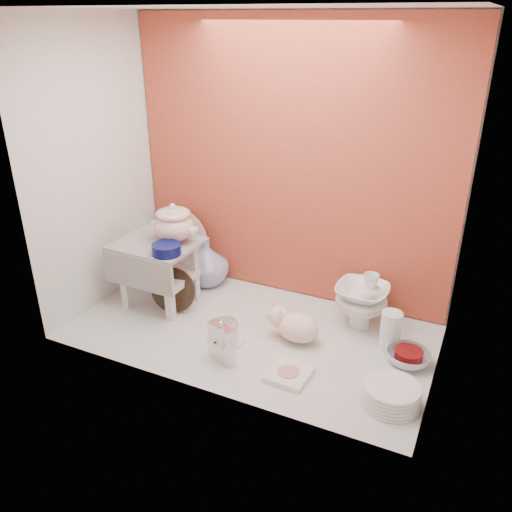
% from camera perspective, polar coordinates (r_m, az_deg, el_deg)
% --- Properties ---
extents(ground, '(1.80, 1.80, 0.00)m').
position_cam_1_polar(ground, '(2.69, -0.57, -8.23)').
color(ground, silver).
rests_on(ground, ground).
extents(niche_shell, '(1.86, 1.03, 1.53)m').
position_cam_1_polar(niche_shell, '(2.47, 1.20, 12.30)').
color(niche_shell, '#C63831').
rests_on(niche_shell, ground).
extents(step_stool, '(0.44, 0.37, 0.37)m').
position_cam_1_polar(step_stool, '(2.90, -10.52, -1.87)').
color(step_stool, silver).
rests_on(step_stool, ground).
extents(soup_tureen, '(0.31, 0.31, 0.22)m').
position_cam_1_polar(soup_tureen, '(2.77, -9.02, 3.63)').
color(soup_tureen, white).
rests_on(soup_tureen, step_stool).
extents(cobalt_bowl, '(0.17, 0.17, 0.05)m').
position_cam_1_polar(cobalt_bowl, '(2.66, -9.78, 0.74)').
color(cobalt_bowl, '#090C45').
rests_on(cobalt_bowl, step_stool).
extents(floral_platter, '(0.43, 0.15, 0.42)m').
position_cam_1_polar(floral_platter, '(3.18, -8.58, 1.29)').
color(floral_platter, white).
rests_on(floral_platter, ground).
extents(blue_white_vase, '(0.31, 0.31, 0.27)m').
position_cam_1_polar(blue_white_vase, '(3.09, -5.44, -0.73)').
color(blue_white_vase, white).
rests_on(blue_white_vase, ground).
extents(lacquer_tray, '(0.26, 0.12, 0.25)m').
position_cam_1_polar(lacquer_tray, '(2.84, -9.09, -3.70)').
color(lacquer_tray, black).
rests_on(lacquer_tray, ground).
extents(mantel_clock, '(0.15, 0.10, 0.21)m').
position_cam_1_polar(mantel_clock, '(2.43, -3.79, -9.32)').
color(mantel_clock, silver).
rests_on(mantel_clock, ground).
extents(plush_pig, '(0.32, 0.28, 0.16)m').
position_cam_1_polar(plush_pig, '(2.58, 4.61, -7.81)').
color(plush_pig, beige).
rests_on(plush_pig, ground).
extents(teacup_saucer, '(0.19, 0.19, 0.01)m').
position_cam_1_polar(teacup_saucer, '(2.62, -3.33, -9.11)').
color(teacup_saucer, white).
rests_on(teacup_saucer, ground).
extents(gold_rim_teacup, '(0.17, 0.17, 0.10)m').
position_cam_1_polar(gold_rim_teacup, '(2.59, -3.36, -8.07)').
color(gold_rim_teacup, white).
rests_on(gold_rim_teacup, teacup_saucer).
extents(lattice_dish, '(0.19, 0.19, 0.03)m').
position_cam_1_polar(lattice_dish, '(2.39, 3.58, -12.82)').
color(lattice_dish, white).
rests_on(lattice_dish, ground).
extents(dinner_plate_stack, '(0.27, 0.27, 0.09)m').
position_cam_1_polar(dinner_plate_stack, '(2.29, 14.62, -14.47)').
color(dinner_plate_stack, white).
rests_on(dinner_plate_stack, ground).
extents(crystal_bowl, '(0.25, 0.25, 0.06)m').
position_cam_1_polar(crystal_bowl, '(2.55, 16.37, -10.63)').
color(crystal_bowl, silver).
rests_on(crystal_bowl, ground).
extents(clear_glass_vase, '(0.13, 0.13, 0.20)m').
position_cam_1_polar(clear_glass_vase, '(2.59, 14.53, -7.94)').
color(clear_glass_vase, silver).
rests_on(clear_glass_vase, ground).
extents(porcelain_tower, '(0.30, 0.30, 0.31)m').
position_cam_1_polar(porcelain_tower, '(2.72, 11.51, -4.62)').
color(porcelain_tower, white).
rests_on(porcelain_tower, ground).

